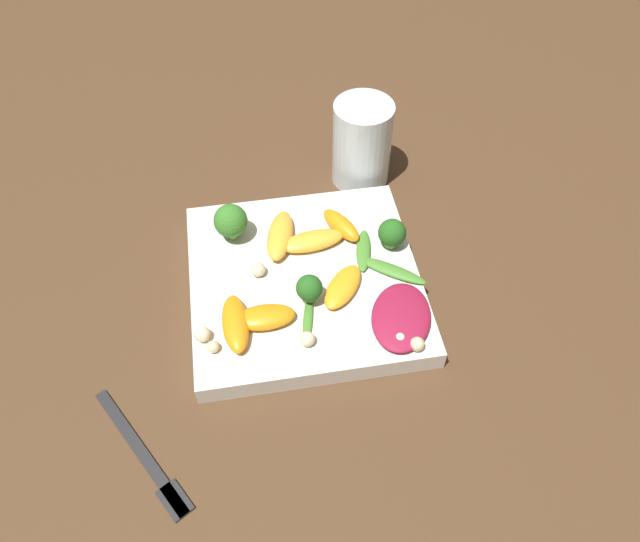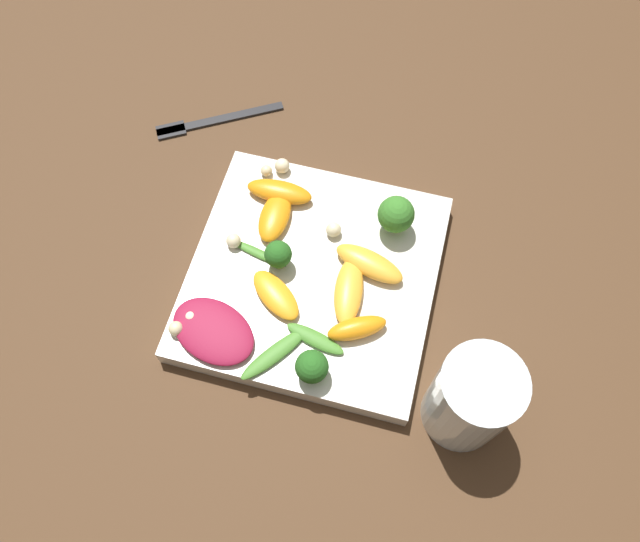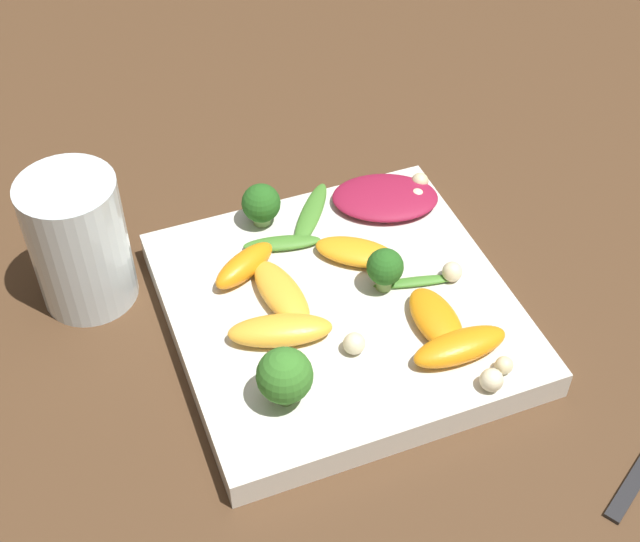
{
  "view_description": "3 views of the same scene",
  "coord_description": "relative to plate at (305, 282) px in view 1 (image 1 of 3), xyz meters",
  "views": [
    {
      "loc": [
        -0.06,
        -0.45,
        0.58
      ],
      "look_at": [
        0.02,
        -0.01,
        0.04
      ],
      "focal_mm": 35.0,
      "sensor_mm": 36.0,
      "label": 1
    },
    {
      "loc": [
        0.28,
        0.08,
        0.63
      ],
      "look_at": [
        0.01,
        0.01,
        0.04
      ],
      "focal_mm": 35.0,
      "sensor_mm": 36.0,
      "label": 2
    },
    {
      "loc": [
        -0.44,
        0.19,
        0.54
      ],
      "look_at": [
        0.02,
        0.01,
        0.04
      ],
      "focal_mm": 50.0,
      "sensor_mm": 36.0,
      "label": 3
    }
  ],
  "objects": [
    {
      "name": "orange_segment_2",
      "position": [
        -0.05,
        -0.06,
        0.02
      ],
      "size": [
        0.07,
        0.03,
        0.02
      ],
      "color": "orange",
      "rests_on": "plate"
    },
    {
      "name": "macadamia_nut_3",
      "position": [
        -0.05,
        0.01,
        0.02
      ],
      "size": [
        0.02,
        0.02,
        0.02
      ],
      "color": "beige",
      "rests_on": "plate"
    },
    {
      "name": "orange_segment_4",
      "position": [
        0.04,
        -0.03,
        0.02
      ],
      "size": [
        0.07,
        0.07,
        0.01
      ],
      "color": "orange",
      "rests_on": "plate"
    },
    {
      "name": "macadamia_nut_2",
      "position": [
        -0.11,
        -0.08,
        0.02
      ],
      "size": [
        0.01,
        0.01,
        0.01
      ],
      "color": "beige",
      "rests_on": "plate"
    },
    {
      "name": "plate",
      "position": [
        0.0,
        0.0,
        0.0
      ],
      "size": [
        0.26,
        0.26,
        0.03
      ],
      "color": "silver",
      "rests_on": "ground_plane"
    },
    {
      "name": "macadamia_nut_0",
      "position": [
        -0.12,
        -0.07,
        0.02
      ],
      "size": [
        0.02,
        0.02,
        0.02
      ],
      "color": "beige",
      "rests_on": "plate"
    },
    {
      "name": "broccoli_floret_2",
      "position": [
        -0.08,
        0.07,
        0.04
      ],
      "size": [
        0.04,
        0.04,
        0.05
      ],
      "color": "#84AD5B",
      "rests_on": "plate"
    },
    {
      "name": "orange_segment_1",
      "position": [
        -0.02,
        0.06,
        0.02
      ],
      "size": [
        0.05,
        0.08,
        0.02
      ],
      "color": "#FCAD33",
      "rests_on": "plate"
    },
    {
      "name": "macadamia_nut_4",
      "position": [
        -0.01,
        -0.09,
        0.02
      ],
      "size": [
        0.02,
        0.02,
        0.02
      ],
      "color": "beige",
      "rests_on": "plate"
    },
    {
      "name": "macadamia_nut_1",
      "position": [
        0.1,
        -0.12,
        0.02
      ],
      "size": [
        0.02,
        0.02,
        0.02
      ],
      "color": "beige",
      "rests_on": "plate"
    },
    {
      "name": "arugula_sprig_2",
      "position": [
        0.1,
        -0.01,
        0.02
      ],
      "size": [
        0.08,
        0.06,
        0.01
      ],
      "color": "#47842D",
      "rests_on": "plate"
    },
    {
      "name": "orange_segment_3",
      "position": [
        0.05,
        0.06,
        0.02
      ],
      "size": [
        0.05,
        0.07,
        0.02
      ],
      "color": "orange",
      "rests_on": "plate"
    },
    {
      "name": "drinking_glass",
      "position": [
        0.1,
        0.18,
        0.05
      ],
      "size": [
        0.08,
        0.08,
        0.12
      ],
      "color": "silver",
      "rests_on": "ground_plane"
    },
    {
      "name": "radicchio_leaf_0",
      "position": [
        0.09,
        -0.08,
        0.02
      ],
      "size": [
        0.09,
        0.11,
        0.01
      ],
      "color": "maroon",
      "rests_on": "plate"
    },
    {
      "name": "fork",
      "position": [
        -0.18,
        -0.19,
        -0.01
      ],
      "size": [
        0.1,
        0.15,
        0.01
      ],
      "color": "#262628",
      "rests_on": "ground_plane"
    },
    {
      "name": "arugula_sprig_0",
      "position": [
        0.07,
        0.02,
        0.02
      ],
      "size": [
        0.03,
        0.07,
        0.01
      ],
      "color": "#47842D",
      "rests_on": "plate"
    },
    {
      "name": "broccoli_floret_1",
      "position": [
        0.0,
        -0.04,
        0.03
      ],
      "size": [
        0.03,
        0.03,
        0.04
      ],
      "color": "#7A9E51",
      "rests_on": "plate"
    },
    {
      "name": "orange_segment_5",
      "position": [
        0.02,
        0.04,
        0.02
      ],
      "size": [
        0.08,
        0.04,
        0.02
      ],
      "color": "#FCAD33",
      "rests_on": "plate"
    },
    {
      "name": "ground_plane",
      "position": [
        0.0,
        0.0,
        -0.01
      ],
      "size": [
        2.4,
        2.4,
        0.0
      ],
      "primitive_type": "plane",
      "color": "#4C331E"
    },
    {
      "name": "broccoli_floret_0",
      "position": [
        0.11,
        0.03,
        0.03
      ],
      "size": [
        0.03,
        0.03,
        0.04
      ],
      "color": "#84AD5B",
      "rests_on": "plate"
    },
    {
      "name": "macadamia_nut_5",
      "position": [
        0.08,
        -0.11,
        0.02
      ],
      "size": [
        0.01,
        0.01,
        0.01
      ],
      "color": "beige",
      "rests_on": "plate"
    },
    {
      "name": "orange_segment_0",
      "position": [
        -0.08,
        -0.06,
        0.02
      ],
      "size": [
        0.03,
        0.08,
        0.02
      ],
      "color": "orange",
      "rests_on": "plate"
    },
    {
      "name": "arugula_sprig_1",
      "position": [
        -0.01,
        -0.06,
        0.02
      ],
      "size": [
        0.03,
        0.07,
        0.01
      ],
      "color": "#47842D",
      "rests_on": "plate"
    }
  ]
}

